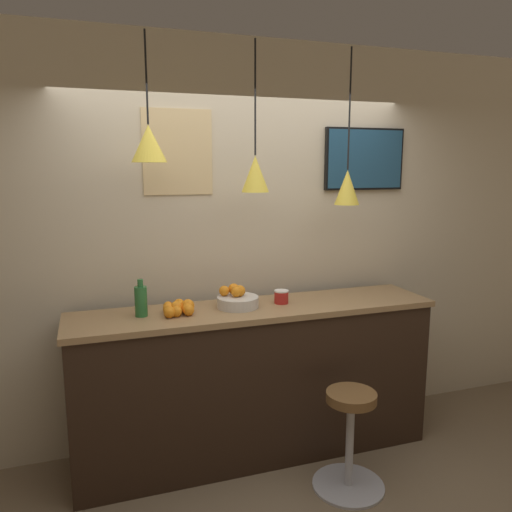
{
  "coord_description": "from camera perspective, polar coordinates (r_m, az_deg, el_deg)",
  "views": [
    {
      "loc": [
        -1.04,
        -2.46,
        2.02
      ],
      "look_at": [
        0.0,
        0.63,
        1.43
      ],
      "focal_mm": 35.0,
      "sensor_mm": 36.0,
      "label": 1
    }
  ],
  "objects": [
    {
      "name": "mounted_tv",
      "position": [
        3.98,
        12.3,
        10.77
      ],
      "size": [
        0.66,
        0.04,
        0.47
      ],
      "color": "black"
    },
    {
      "name": "pendant_lamp_left",
      "position": [
        3.13,
        -12.16,
        12.49
      ],
      "size": [
        0.22,
        0.22,
        0.76
      ],
      "color": "black"
    },
    {
      "name": "bar_stool",
      "position": [
        3.37,
        10.69,
        -19.32
      ],
      "size": [
        0.46,
        0.46,
        0.64
      ],
      "color": "#B7B7BC",
      "rests_on": "ground_plane"
    },
    {
      "name": "pendant_lamp_right",
      "position": [
        3.56,
        10.38,
        7.84
      ],
      "size": [
        0.17,
        0.17,
        1.05
      ],
      "color": "black"
    },
    {
      "name": "spread_jar",
      "position": [
        3.48,
        2.91,
        -4.67
      ],
      "size": [
        0.1,
        0.1,
        0.09
      ],
      "color": "red",
      "rests_on": "service_counter"
    },
    {
      "name": "orange_pile",
      "position": [
        3.27,
        -8.86,
        -5.9
      ],
      "size": [
        0.21,
        0.25,
        0.09
      ],
      "color": "orange",
      "rests_on": "service_counter"
    },
    {
      "name": "ground_plane",
      "position": [
        3.35,
        3.86,
        -26.81
      ],
      "size": [
        14.0,
        14.0,
        0.0
      ],
      "primitive_type": "plane",
      "color": "#756047"
    },
    {
      "name": "pendant_lamp_middle",
      "position": [
        3.28,
        -0.09,
        9.47
      ],
      "size": [
        0.18,
        0.18,
        0.95
      ],
      "color": "black"
    },
    {
      "name": "wall_poster",
      "position": [
        3.49,
        -8.93,
        11.64
      ],
      "size": [
        0.47,
        0.01,
        0.57
      ],
      "color": "#DBBC84"
    },
    {
      "name": "service_counter",
      "position": [
        3.58,
        0.0,
        -14.1
      ],
      "size": [
        2.49,
        0.54,
        1.08
      ],
      "color": "black",
      "rests_on": "ground_plane"
    },
    {
      "name": "fruit_bowl",
      "position": [
        3.38,
        -2.19,
        -4.99
      ],
      "size": [
        0.28,
        0.28,
        0.15
      ],
      "color": "beige",
      "rests_on": "service_counter"
    },
    {
      "name": "back_wall",
      "position": [
        3.67,
        -1.91,
        1.33
      ],
      "size": [
        8.0,
        0.06,
        2.9
      ],
      "color": "beige",
      "rests_on": "ground_plane"
    },
    {
      "name": "juice_bottle",
      "position": [
        3.25,
        -13.02,
        -4.99
      ],
      "size": [
        0.08,
        0.08,
        0.24
      ],
      "color": "#286B33",
      "rests_on": "service_counter"
    }
  ]
}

